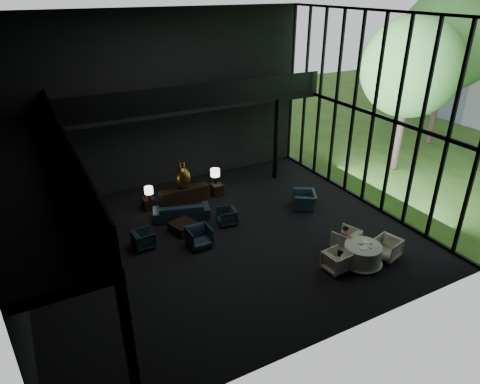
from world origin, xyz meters
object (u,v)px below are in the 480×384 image
dining_chair_north (346,237)px  lounge_armchair_west (144,239)px  lounge_armchair_south (199,235)px  window_armchair (305,197)px  dining_chair_east (387,246)px  dining_chair_west (337,260)px  child (345,234)px  lounge_armchair_east (227,216)px  side_table_right (217,190)px  bronze_urn (183,177)px  side_table_left (149,203)px  coffee_table (183,227)px  sofa (181,207)px  table_lamp_left (149,191)px  table_lamp_right (215,173)px  dining_table (362,256)px  console (185,195)px

dining_chair_north → lounge_armchair_west: bearing=-47.5°
lounge_armchair_south → window_armchair: size_ratio=0.88×
dining_chair_east → dining_chair_west: dining_chair_east is taller
window_armchair → child: size_ratio=1.75×
lounge_armchair_east → window_armchair: (3.63, -0.31, 0.11)m
side_table_right → lounge_armchair_west: bearing=-147.8°
bronze_urn → lounge_armchair_south: 3.81m
side_table_left → coffee_table: size_ratio=0.59×
sofa → coffee_table: (-0.34, -1.07, -0.31)m
coffee_table → dining_chair_north: 6.28m
side_table_left → dining_chair_west: bearing=-59.4°
side_table_right → sofa: sofa is taller
table_lamp_left → dining_chair_east: 9.76m
table_lamp_right → dining_chair_east: size_ratio=0.78×
sofa → lounge_armchair_south: (-0.19, -2.33, -0.03)m
dining_chair_east → table_lamp_right: bearing=-171.4°
dining_table → child: (-0.07, 0.88, 0.43)m
lounge_armchair_east → dining_chair_east: 6.25m
side_table_left → child: size_ratio=0.85×
side_table_right → window_armchair: 4.07m
window_armchair → lounge_armchair_west: bearing=-62.7°
side_table_right → dining_chair_east: (3.23, -7.39, 0.19)m
table_lamp_right → lounge_armchair_south: bearing=-122.9°
bronze_urn → side_table_left: (-1.60, 0.10, -0.97)m
table_lamp_left → dining_chair_west: bearing=-58.6°
coffee_table → dining_chair_north: (4.87, -3.95, 0.28)m
dining_chair_north → table_lamp_left: bearing=-67.4°
bronze_urn → side_table_left: size_ratio=2.30×
side_table_left → table_lamp_right: size_ratio=0.75×
window_armchair → child: (-0.77, -3.52, 0.28)m
lounge_armchair_east → dining_chair_west: size_ratio=0.89×
table_lamp_left → sofa: 1.60m
side_table_left → side_table_right: 3.20m
lounge_armchair_west → dining_table: bearing=-128.8°
console → dining_chair_north: 7.37m
table_lamp_left → coffee_table: table_lamp_left is taller
dining_chair_north → side_table_left: bearing=-68.4°
table_lamp_left → side_table_right: 3.28m
window_armchair → dining_table: bearing=19.9°
side_table_right → table_lamp_right: bearing=90.0°
bronze_urn → dining_chair_east: (4.83, -7.46, -0.78)m
side_table_right → child: child is taller
dining_chair_west → dining_chair_north: bearing=-57.5°
sofa → lounge_armchair_west: (-2.04, -1.43, -0.14)m
sofa → child: (4.32, -5.16, 0.25)m
table_lamp_left → table_lamp_right: (3.20, 0.21, 0.08)m
table_lamp_right → child: table_lamp_right is taller
side_table_left → table_lamp_right: table_lamp_right is taller
dining_table → coffee_table: bearing=133.6°
sofa → dining_chair_west: size_ratio=3.18×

